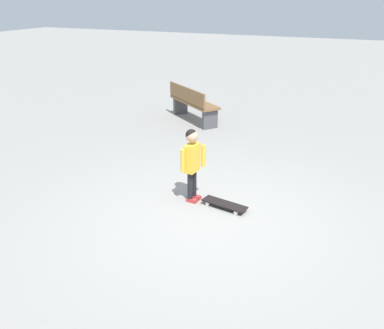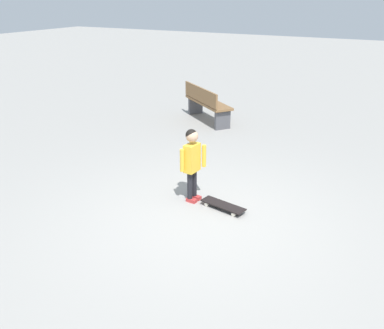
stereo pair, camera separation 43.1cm
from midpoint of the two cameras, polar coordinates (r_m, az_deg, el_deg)
name	(u,v)px [view 1 (the left image)]	position (r m, az deg, el deg)	size (l,w,h in m)	color
ground_plane	(207,220)	(5.61, -0.24, -7.51)	(50.00, 50.00, 0.00)	gray
child_person	(192,157)	(5.86, -2.09, 0.93)	(0.25, 0.35, 1.06)	black
skateboard	(224,204)	(5.88, 2.28, -5.38)	(0.67, 0.31, 0.07)	black
street_bench	(192,103)	(9.78, -1.23, 8.23)	(1.54, 1.32, 0.80)	brown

